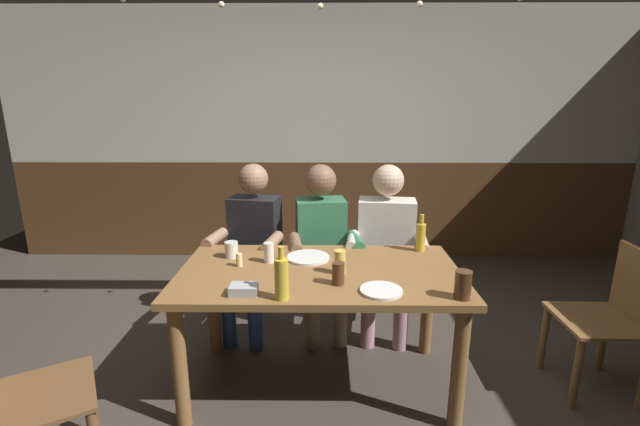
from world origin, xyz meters
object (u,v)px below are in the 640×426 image
Objects in this scene: pint_glass_3 at (232,250)px; bottle_1 at (282,278)px; chair_empty_near_right at (612,316)px; pint_glass_4 at (338,273)px; person_1 at (322,242)px; condiment_caddy at (244,289)px; person_0 at (252,243)px; pint_glass_1 at (269,253)px; bottle_0 at (421,236)px; chair_empty_near_left at (15,398)px; dining_table at (320,288)px; person_2 at (386,242)px; plate_1 at (381,291)px; pint_glass_2 at (340,262)px; plate_0 at (308,257)px; table_candle at (239,260)px; pint_glass_0 at (463,285)px.

bottle_1 is at bearing -57.38° from pint_glass_3.
chair_empty_near_right is 1.65m from pint_glass_4.
person_1 is 1.07m from condiment_caddy.
person_0 reaches higher than pint_glass_4.
person_1 is 10.31× the size of pint_glass_1.
bottle_0 reaches higher than pint_glass_3.
pint_glass_1 is at bearing -167.61° from bottle_0.
person_1 is at bearing 151.94° from bottle_0.
dining_table is at bearing 90.00° from chair_empty_near_left.
chair_empty_near_right reaches higher than pint_glass_1.
plate_1 is (-0.16, -0.96, 0.06)m from person_2.
dining_table is 0.60m from pint_glass_3.
bottle_0 reaches higher than condiment_caddy.
person_2 is 10.37× the size of pint_glass_4.
person_2 is (0.48, 0.67, 0.06)m from dining_table.
pint_glass_3 is at bearing 111.85° from chair_empty_near_left.
plate_1 is 1.60× the size of pint_glass_2.
pint_glass_3 reaches higher than plate_0.
table_candle is 0.59× the size of pint_glass_2.
pint_glass_4 is (0.65, -0.39, 0.01)m from pint_glass_3.
pint_glass_2 is at bearing 86.46° from chair_empty_near_left.
pint_glass_0 is at bearing -15.02° from pint_glass_4.
chair_empty_near_right is at bearing -3.98° from pint_glass_1.
pint_glass_1 is 0.25m from pint_glass_3.
bottle_1 is 0.51m from pint_glass_1.
bottle_1 reaches higher than plate_1.
condiment_caddy is 0.59m from plate_0.
table_candle is 0.37× the size of plate_1.
chair_empty_near_left is 1.36m from pint_glass_1.
plate_0 is (-0.08, -0.49, 0.06)m from person_1.
plate_0 is 0.25m from pint_glass_1.
table_candle is 1.25m from pint_glass_0.
person_2 is 12.46× the size of pint_glass_3.
chair_empty_near_right is 1.63m from pint_glass_2.
bottle_1 is 2.24× the size of pint_glass_4.
condiment_caddy is 0.70m from plate_1.
plate_1 reaches higher than dining_table.
chair_empty_near_left is at bearing -157.74° from pint_glass_4.
person_1 is at bearing 107.81° from plate_1.
pint_glass_2 is at bearing 130.16° from plate_1.
person_2 is 4.78× the size of plate_0.
table_candle is 0.62m from pint_glass_4.
chair_empty_near_right is 3.63× the size of bottle_0.
person_2 is 5.15× the size of bottle_0.
person_0 reaches higher than pint_glass_3.
chair_empty_near_right is 6.14× the size of pint_glass_0.
person_2 is 15.63× the size of table_candle.
pint_glass_2 reaches higher than chair_empty_near_left.
pint_glass_3 is (-0.05, -0.46, 0.11)m from person_0.
chair_empty_near_right is 6.29× the size of condiment_caddy.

